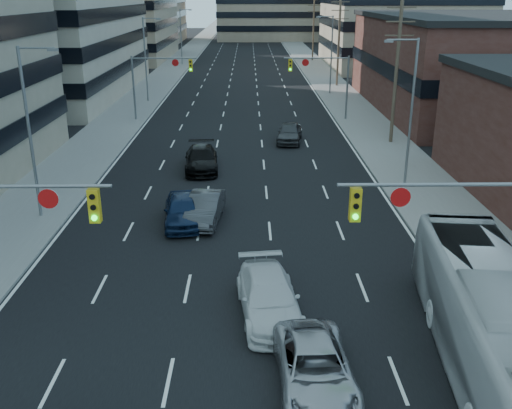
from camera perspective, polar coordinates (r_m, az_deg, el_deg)
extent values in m
cube|color=black|center=(139.25, -1.07, 15.68)|extent=(18.00, 300.00, 0.02)
cube|color=slate|center=(139.78, -5.97, 15.62)|extent=(5.00, 300.00, 0.15)
cube|color=slate|center=(139.66, 3.84, 15.68)|extent=(5.00, 300.00, 0.15)
cube|color=gray|center=(111.62, -14.25, 18.04)|extent=(20.00, 30.00, 16.00)
cube|color=#472119|center=(63.59, 21.28, 12.81)|extent=(20.00, 30.00, 9.00)
cube|color=gray|center=(99.87, 13.97, 17.28)|extent=(22.00, 28.00, 14.00)
cube|color=gray|center=(142.36, 12.57, 17.74)|extent=(22.00, 22.00, 12.00)
cylinder|color=slate|center=(19.22, -23.69, 1.67)|extent=(6.50, 0.12, 0.12)
cube|color=gold|center=(18.56, -15.85, -0.11)|extent=(0.35, 0.28, 1.10)
cylinder|color=black|center=(18.30, -16.08, 0.74)|extent=(0.18, 0.06, 0.18)
cylinder|color=black|center=(18.41, -15.97, -0.29)|extent=(0.18, 0.06, 0.18)
cylinder|color=#0CE526|center=(18.53, -15.87, -1.30)|extent=(0.18, 0.06, 0.18)
cylinder|color=white|center=(18.86, -20.05, 0.55)|extent=(0.64, 0.06, 0.64)
cylinder|color=slate|center=(18.68, 18.04, 1.90)|extent=(6.50, 0.12, 0.12)
cube|color=gold|center=(18.22, 9.90, 0.00)|extent=(0.35, 0.28, 1.10)
cylinder|color=black|center=(17.95, 10.05, 0.87)|extent=(0.18, 0.06, 0.18)
cylinder|color=black|center=(18.07, 9.98, -0.18)|extent=(0.18, 0.06, 0.18)
cylinder|color=#0CE526|center=(18.19, 9.92, -1.21)|extent=(0.18, 0.06, 0.18)
cylinder|color=white|center=(18.42, 14.25, 0.71)|extent=(0.64, 0.06, 0.64)
cylinder|color=slate|center=(55.49, -12.12, 11.23)|extent=(0.18, 0.18, 6.00)
cylinder|color=slate|center=(54.63, -9.16, 14.24)|extent=(6.00, 0.12, 0.12)
cube|color=gold|center=(54.41, -6.55, 13.65)|extent=(0.35, 0.28, 1.10)
cylinder|color=black|center=(54.21, -6.58, 14.00)|extent=(0.18, 0.06, 0.18)
cylinder|color=black|center=(54.25, -6.57, 13.63)|extent=(0.18, 0.06, 0.18)
cylinder|color=#0CE526|center=(54.29, -6.55, 13.26)|extent=(0.18, 0.06, 0.18)
cylinder|color=white|center=(54.51, -8.07, 13.86)|extent=(0.64, 0.06, 0.64)
cylinder|color=slate|center=(55.21, 9.11, 11.37)|extent=(0.18, 0.18, 6.00)
cylinder|color=slate|center=(54.43, 6.06, 14.36)|extent=(6.00, 0.12, 0.12)
cube|color=gold|center=(54.28, 3.44, 13.73)|extent=(0.35, 0.28, 1.10)
cylinder|color=black|center=(54.08, 3.46, 14.08)|extent=(0.18, 0.06, 0.18)
cylinder|color=black|center=(54.12, 3.46, 13.71)|extent=(0.18, 0.06, 0.18)
cylinder|color=#0CE526|center=(54.16, 3.45, 13.34)|extent=(0.18, 0.06, 0.18)
cylinder|color=white|center=(54.34, 4.97, 13.96)|extent=(0.64, 0.06, 0.64)
cylinder|color=#4C3D2D|center=(46.60, 13.84, 12.53)|extent=(0.28, 0.28, 11.00)
cube|color=#4C3D2D|center=(46.23, 14.37, 18.54)|extent=(2.20, 0.10, 0.10)
cube|color=#4C3D2D|center=(46.27, 14.26, 17.31)|extent=(2.20, 0.10, 0.10)
cube|color=#4C3D2D|center=(46.32, 14.15, 16.08)|extent=(2.20, 0.10, 0.10)
cylinder|color=#4C3D2D|center=(75.88, 8.27, 15.71)|extent=(0.28, 0.28, 11.00)
cube|color=#4C3D2D|center=(75.66, 8.46, 19.41)|extent=(2.20, 0.10, 0.10)
cube|color=#4C3D2D|center=(75.68, 8.42, 18.66)|extent=(2.20, 0.10, 0.10)
cube|color=#4C3D2D|center=(75.71, 8.38, 17.90)|extent=(2.20, 0.10, 0.10)
cylinder|color=#4C3D2D|center=(105.57, 5.76, 17.07)|extent=(0.28, 0.28, 11.00)
cube|color=#4C3D2D|center=(105.43, 5.84, 19.19)|extent=(2.20, 0.10, 0.10)
cube|color=#4C3D2D|center=(105.45, 5.82, 18.65)|extent=(2.20, 0.10, 0.10)
cylinder|color=slate|center=(31.67, -21.66, 6.35)|extent=(0.16, 0.16, 9.00)
cylinder|color=slate|center=(30.69, -21.13, 14.40)|extent=(1.80, 0.10, 0.10)
cube|color=slate|center=(30.44, -19.66, 14.38)|extent=(0.50, 0.22, 0.14)
cylinder|color=slate|center=(65.14, -10.99, 13.94)|extent=(0.16, 0.16, 9.00)
cylinder|color=slate|center=(64.67, -10.44, 17.84)|extent=(1.80, 0.10, 0.10)
cube|color=slate|center=(64.55, -9.70, 17.81)|extent=(0.50, 0.22, 0.14)
cylinder|color=slate|center=(99.66, -7.50, 16.24)|extent=(0.16, 0.16, 9.00)
cylinder|color=slate|center=(99.36, -7.08, 18.79)|extent=(1.80, 0.10, 0.10)
cube|color=slate|center=(99.28, -6.59, 18.76)|extent=(0.50, 0.22, 0.14)
cylinder|color=slate|center=(35.83, 15.25, 8.56)|extent=(0.16, 0.16, 9.00)
cylinder|color=slate|center=(35.01, 14.46, 15.67)|extent=(1.80, 0.10, 0.10)
cube|color=slate|center=(34.82, 13.13, 15.62)|extent=(0.50, 0.22, 0.14)
cylinder|color=slate|center=(69.81, 7.55, 14.53)|extent=(0.16, 0.16, 9.00)
cylinder|color=slate|center=(69.39, 6.95, 18.17)|extent=(1.80, 0.10, 0.10)
cube|color=slate|center=(69.30, 6.26, 18.13)|extent=(0.50, 0.22, 0.14)
imported|color=silver|center=(21.51, 1.31, -9.28)|extent=(2.70, 5.44, 1.52)
imported|color=#9E9EA2|center=(18.15, 5.92, -15.94)|extent=(2.50, 5.03, 1.37)
imported|color=beige|center=(19.70, 22.65, -10.87)|extent=(4.14, 12.46, 3.40)
imported|color=#0D1C36|center=(30.00, -7.40, -0.54)|extent=(2.36, 4.76, 1.56)
imported|color=#37383A|center=(30.19, -5.15, -0.37)|extent=(2.05, 4.70, 1.50)
imported|color=black|center=(39.21, -5.48, 4.56)|extent=(2.58, 5.52, 1.56)
imported|color=#343437|center=(46.66, 3.37, 7.20)|extent=(2.48, 4.86, 1.59)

